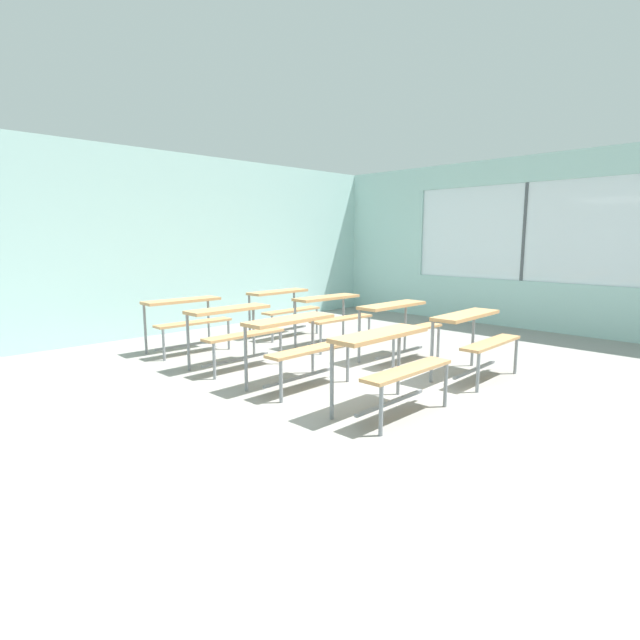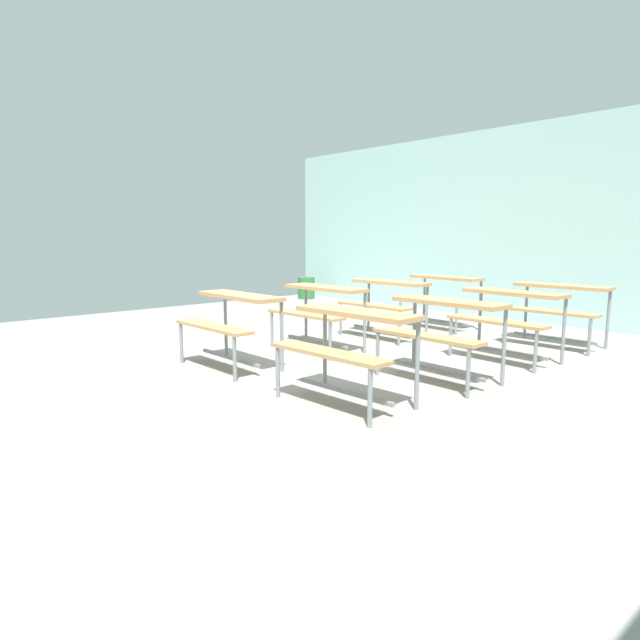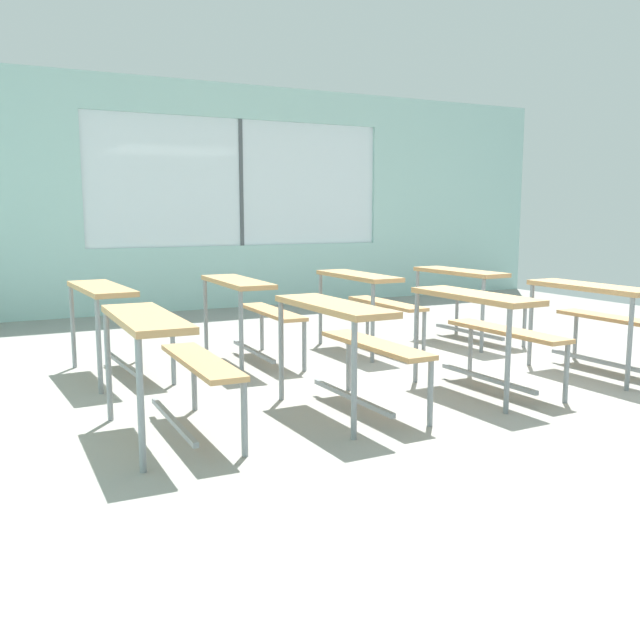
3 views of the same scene
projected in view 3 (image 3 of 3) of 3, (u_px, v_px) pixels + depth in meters
name	position (u px, v px, depth m)	size (l,w,h in m)	color
ground	(522.00, 378.00, 5.75)	(10.00, 9.00, 0.05)	gray
wall_right	(283.00, 202.00, 9.98)	(0.12, 9.00, 3.00)	#A8D1CC
desk_bench_r0c0	(600.00, 306.00, 5.72)	(1.11, 0.60, 0.74)	tan
desk_bench_r0c1	(468.00, 287.00, 7.14)	(1.12, 0.64, 0.74)	tan
desk_bench_r1c0	(486.00, 317.00, 5.13)	(1.12, 0.62, 0.74)	tan
desk_bench_r1c1	(368.00, 292.00, 6.70)	(1.10, 0.59, 0.74)	tan
desk_bench_r2c0	(348.00, 329.00, 4.60)	(1.11, 0.61, 0.74)	tan
desk_bench_r2c1	(249.00, 299.00, 6.14)	(1.12, 0.63, 0.74)	tan
desk_bench_r3c0	(165.00, 344.00, 4.08)	(1.12, 0.62, 0.74)	tan
desk_bench_r3c1	(116.00, 307.00, 5.64)	(1.12, 0.63, 0.74)	tan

